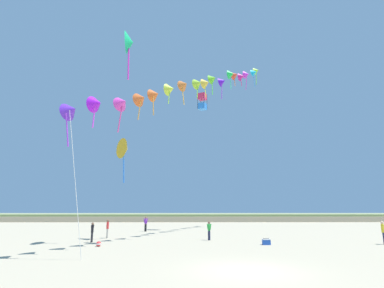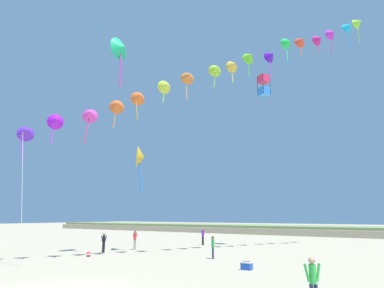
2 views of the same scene
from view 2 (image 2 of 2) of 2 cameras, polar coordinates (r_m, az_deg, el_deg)
dune_ridge at (r=57.80m, az=23.19°, el=-13.16°), size 120.00×11.29×1.34m
person_near_left at (r=12.13m, az=19.52°, el=-20.55°), size 0.48×0.45×1.65m
person_mid_center at (r=29.71m, az=-14.49°, el=-15.42°), size 0.21×0.54×1.53m
person_far_left at (r=36.02m, az=1.82°, el=-14.95°), size 0.56×0.33×1.67m
person_far_right at (r=24.80m, az=3.50°, el=-16.53°), size 0.40×0.46×1.54m
person_far_center at (r=31.69m, az=-9.49°, el=-15.28°), size 0.22×0.57×1.63m
kite_banner_string at (r=30.70m, az=6.76°, el=12.98°), size 18.67×27.22×23.98m
large_kite_low_lead at (r=30.04m, az=-11.68°, el=15.37°), size 0.97×2.02×4.39m
large_kite_mid_trail at (r=36.70m, az=11.88°, el=9.54°), size 1.29×1.29×2.16m
large_kite_high_solo at (r=30.23m, az=-8.56°, el=-2.19°), size 1.78×1.86×4.04m
beach_cooler at (r=20.22m, az=9.09°, el=-19.41°), size 0.58×0.41×0.46m
beach_ball at (r=27.18m, az=-16.83°, el=-17.16°), size 0.36×0.36×0.36m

